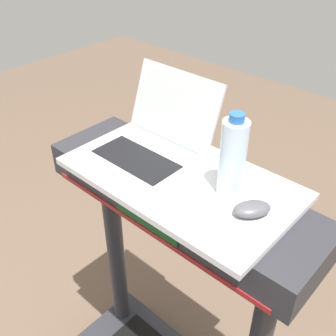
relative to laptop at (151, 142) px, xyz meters
The scene contains 4 objects.
desk_board 0.15m from the laptop, ahead, with size 0.68×0.38×0.02m, color silver.
laptop is the anchor object (origin of this frame).
computer_mouse 0.38m from the laptop, ahead, with size 0.06×0.10×0.03m, color #4C4C51.
water_bottle 0.29m from the laptop, ahead, with size 0.07×0.07×0.24m.
Camera 1 is at (0.62, -0.02, 1.80)m, focal length 43.07 mm.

